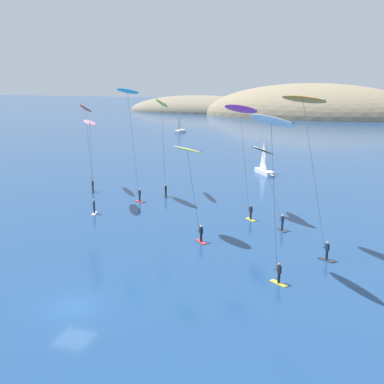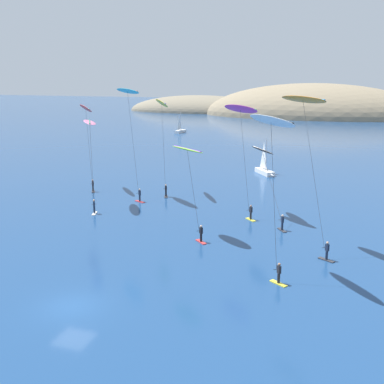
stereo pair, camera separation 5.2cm
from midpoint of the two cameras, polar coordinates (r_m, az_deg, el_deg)
The scene contains 13 objects.
ground_plane at distance 35.15m, azimuth -14.03°, elevation -13.02°, with size 600.00×600.00×0.00m, color navy.
headland_island at distance 198.50m, azimuth 11.28°, elevation 8.94°, with size 124.24×45.38×25.14m.
sailboat_near at distance 78.24m, azimuth 8.68°, elevation 2.54°, with size 4.22×5.41×5.70m.
sailboat_far at distance 134.76m, azimuth -1.38°, elevation 7.33°, with size 1.90×5.96×5.70m.
kitesurfer_yellow at distance 63.60m, azimuth -3.62°, elevation 9.82°, with size 4.32×5.91×12.60m.
kitesurfer_cyan at distance 61.59m, azimuth -7.60°, elevation 11.02°, with size 5.82×5.37×14.05m.
kitesurfer_white at distance 36.64m, azimuth 9.38°, elevation 7.19°, with size 5.07×5.78×12.77m.
kitesurfer_black at distance 53.71m, azimuth 8.47°, elevation 4.27°, with size 5.81×8.38×7.77m.
kitesurfer_pink at distance 58.49m, azimuth -12.03°, elevation 7.33°, with size 4.48×6.92×10.41m.
kitesurfer_magenta at distance 53.04m, azimuth 5.81°, elevation 8.92°, with size 5.17×4.58×12.54m.
kitesurfer_lime at distance 46.05m, azimuth -0.48°, elevation 4.31°, with size 5.01×4.35×8.97m.
kitesurfer_red at distance 68.04m, azimuth -12.49°, elevation 9.08°, with size 4.90×5.44×11.73m.
kitesurfer_orange at distance 43.62m, azimuth 13.18°, elevation 9.44°, with size 6.29×6.03×13.91m.
Camera 1 is at (17.39, -26.28, 15.56)m, focal length 45.00 mm.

